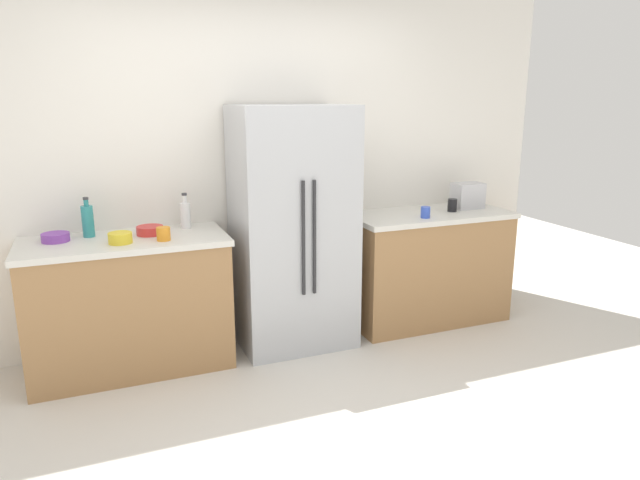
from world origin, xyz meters
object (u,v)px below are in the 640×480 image
(cup_a, at_px, (163,234))
(toaster, at_px, (468,196))
(cup_b, at_px, (452,205))
(bowl_b, at_px, (55,237))
(bowl_c, at_px, (150,230))
(cup_c, at_px, (425,212))
(bottle_b, at_px, (185,214))
(bowl_a, at_px, (120,238))
(bottle_a, at_px, (88,220))
(refrigerator, at_px, (293,228))

(cup_a, bearing_deg, toaster, 4.17)
(toaster, xyz_separation_m, cup_b, (-0.20, -0.07, -0.05))
(toaster, bearing_deg, bowl_b, 179.06)
(bowl_c, bearing_deg, cup_c, -6.57)
(bottle_b, relative_size, cup_b, 2.44)
(cup_b, distance_m, bowl_c, 2.36)
(bowl_a, bearing_deg, cup_c, -1.53)
(toaster, height_order, bowl_a, toaster)
(bowl_c, bearing_deg, bowl_b, 177.05)
(bottle_a, bearing_deg, bowl_b, -164.12)
(cup_b, height_order, bowl_b, cup_b)
(toaster, xyz_separation_m, bottle_b, (-2.30, 0.13, -0.01))
(toaster, distance_m, cup_c, 0.58)
(refrigerator, bearing_deg, bottle_b, 166.18)
(bowl_a, bearing_deg, cup_b, 1.75)
(bottle_b, distance_m, bowl_a, 0.54)
(bowl_b, bearing_deg, bottle_b, 5.12)
(bowl_b, relative_size, bowl_c, 0.97)
(bottle_b, bearing_deg, toaster, -3.16)
(refrigerator, height_order, bowl_c, refrigerator)
(bottle_b, bearing_deg, cup_b, -5.46)
(cup_a, height_order, cup_c, same)
(bottle_a, height_order, cup_a, bottle_a)
(toaster, height_order, bottle_a, bottle_a)
(bottle_a, bearing_deg, toaster, -2.12)
(cup_b, bearing_deg, bowl_c, 177.69)
(bottle_b, bearing_deg, bottle_a, -178.39)
(cup_b, xyz_separation_m, bowl_b, (-2.94, 0.13, -0.02))
(refrigerator, bearing_deg, cup_c, -8.69)
(cup_c, bearing_deg, toaster, 21.50)
(refrigerator, height_order, bowl_b, refrigerator)
(bottle_a, distance_m, bowl_a, 0.33)
(cup_a, relative_size, cup_b, 0.86)
(cup_a, xyz_separation_m, bowl_c, (-0.06, 0.20, -0.02))
(toaster, relative_size, bowl_c, 1.37)
(bowl_a, xyz_separation_m, bowl_c, (0.20, 0.17, -0.01))
(bottle_a, xyz_separation_m, bottle_b, (0.64, 0.02, -0.01))
(bottle_a, bearing_deg, bottle_b, 1.61)
(toaster, xyz_separation_m, bottle_a, (-2.94, 0.11, 0.01))
(cup_c, height_order, bowl_b, cup_c)
(toaster, xyz_separation_m, cup_c, (-0.54, -0.21, -0.06))
(bowl_b, bearing_deg, cup_a, -19.77)
(refrigerator, xyz_separation_m, bottle_a, (-1.38, 0.16, 0.14))
(bottle_a, relative_size, cup_c, 3.06)
(cup_c, relative_size, bowl_c, 0.49)
(bottle_a, height_order, bowl_c, bottle_a)
(refrigerator, relative_size, cup_b, 17.14)
(refrigerator, distance_m, bowl_c, 1.00)
(cup_b, distance_m, bowl_a, 2.56)
(bottle_b, height_order, cup_a, bottle_b)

